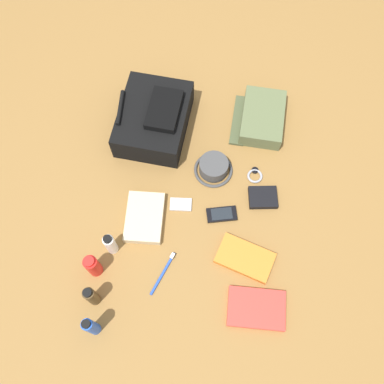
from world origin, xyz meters
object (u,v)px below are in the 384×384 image
(backpack, at_px, (154,119))
(cell_phone, at_px, (222,214))
(toiletry_pouch, at_px, (261,118))
(sunscreen_spray, at_px, (93,266))
(toothpaste_tube, at_px, (110,244))
(folded_towel, at_px, (145,218))
(cologne_bottle, at_px, (92,296))
(paperback_novel, at_px, (256,308))
(deodorant_spray, at_px, (91,327))
(wristwatch, at_px, (255,175))
(bucket_hat, at_px, (214,168))
(toothbrush, at_px, (164,271))
(wallet, at_px, (263,197))
(travel_guidebook, at_px, (245,258))
(media_player, at_px, (181,204))

(backpack, bearing_deg, cell_phone, -141.56)
(toiletry_pouch, height_order, sunscreen_spray, sunscreen_spray)
(toothpaste_tube, xyz_separation_m, folded_towel, (0.13, -0.11, -0.05))
(cologne_bottle, relative_size, paperback_novel, 0.69)
(sunscreen_spray, bearing_deg, backpack, -13.89)
(deodorant_spray, relative_size, cologne_bottle, 1.16)
(deodorant_spray, relative_size, wristwatch, 2.34)
(bucket_hat, distance_m, deodorant_spray, 0.75)
(toothbrush, distance_m, wallet, 0.48)
(bucket_hat, xyz_separation_m, folded_towel, (-0.23, 0.25, -0.01))
(sunscreen_spray, relative_size, wallet, 1.25)
(travel_guidebook, bearing_deg, deodorant_spray, 119.26)
(toothpaste_tube, height_order, folded_towel, toothpaste_tube)
(deodorant_spray, relative_size, wallet, 1.51)
(backpack, bearing_deg, media_player, -158.40)
(backpack, distance_m, wallet, 0.55)
(wristwatch, bearing_deg, bucket_hat, 85.94)
(toiletry_pouch, bearing_deg, toothpaste_tube, 137.43)
(toiletry_pouch, distance_m, sunscreen_spray, 0.91)
(paperback_novel, bearing_deg, wallet, -2.55)
(toiletry_pouch, bearing_deg, toothbrush, 152.56)
(sunscreen_spray, height_order, folded_towel, sunscreen_spray)
(toothbrush, bearing_deg, toothpaste_tube, 70.24)
(cell_phone, bearing_deg, wristwatch, -35.51)
(cologne_bottle, distance_m, sunscreen_spray, 0.11)
(media_player, height_order, wallet, wallet)
(backpack, xyz_separation_m, travel_guidebook, (-0.54, -0.39, -0.05))
(backpack, distance_m, wristwatch, 0.47)
(cell_phone, height_order, wallet, wallet)
(deodorant_spray, relative_size, toothpaste_tube, 1.25)
(paperback_novel, bearing_deg, wristwatch, 1.42)
(wristwatch, relative_size, folded_towel, 0.36)
(wristwatch, distance_m, wallet, 0.10)
(deodorant_spray, xyz_separation_m, toothpaste_tube, (0.29, -0.02, -0.02))
(travel_guidebook, distance_m, folded_towel, 0.41)
(bucket_hat, distance_m, cell_phone, 0.19)
(bucket_hat, xyz_separation_m, media_player, (-0.16, 0.12, -0.02))
(bucket_hat, relative_size, paperback_novel, 0.76)
(wallet, bearing_deg, media_player, 93.61)
(cell_phone, bearing_deg, toothbrush, 139.64)
(toothpaste_tube, bearing_deg, toothbrush, -109.76)
(deodorant_spray, xyz_separation_m, sunscreen_spray, (0.21, 0.03, -0.01))
(wristwatch, height_order, folded_towel, folded_towel)
(wristwatch, distance_m, folded_towel, 0.47)
(cell_phone, distance_m, toothbrush, 0.31)
(paperback_novel, bearing_deg, backpack, 31.14)
(media_player, distance_m, toothbrush, 0.27)
(cell_phone, height_order, wristwatch, cell_phone)
(sunscreen_spray, bearing_deg, media_player, -46.16)
(deodorant_spray, bearing_deg, wristwatch, -40.81)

